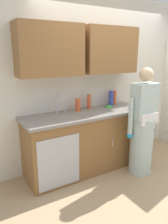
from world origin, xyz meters
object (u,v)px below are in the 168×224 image
(person_at_sink, at_px, (142,130))
(bottle_water_tall, at_px, (114,97))
(bottle_cleaner_spray, at_px, (78,105))
(bottle_dish_liquid, at_px, (111,98))
(sink, at_px, (64,117))
(cup_by_sink, at_px, (133,106))
(sponge, at_px, (109,106))
(bottle_water_short, at_px, (89,102))

(person_at_sink, height_order, bottle_water_tall, person_at_sink)
(bottle_water_tall, distance_m, bottle_cleaner_spray, 0.77)
(bottle_cleaner_spray, xyz_separation_m, bottle_dish_liquid, (0.65, 0.01, 0.03))
(sink, bearing_deg, cup_by_sink, -9.13)
(bottle_water_tall, relative_size, sponge, 2.18)
(sink, xyz_separation_m, bottle_cleaner_spray, (0.31, 0.13, 0.11))
(bottle_cleaner_spray, bearing_deg, sink, -156.66)
(person_at_sink, bearing_deg, bottle_cleaner_spray, 137.77)
(sink, height_order, bottle_water_tall, sink)
(person_at_sink, relative_size, bottle_cleaner_spray, 8.44)
(sink, relative_size, bottle_dish_liquid, 1.97)
(cup_by_sink, xyz_separation_m, sponge, (-0.29, 0.26, -0.03))
(bottle_water_tall, bearing_deg, bottle_water_short, -175.88)
(bottle_cleaner_spray, distance_m, cup_by_sink, 0.90)
(sink, relative_size, cup_by_sink, 5.11)
(sink, distance_m, bottle_water_tall, 1.11)
(person_at_sink, height_order, bottle_cleaner_spray, person_at_sink)
(bottle_water_short, height_order, bottle_water_tall, bottle_water_tall)
(bottle_water_short, bearing_deg, sponge, -17.76)
(bottle_water_tall, height_order, sponge, bottle_water_tall)
(bottle_water_short, bearing_deg, bottle_cleaner_spray, -170.05)
(sink, bearing_deg, bottle_cleaner_spray, 23.34)
(bottle_water_short, xyz_separation_m, bottle_dish_liquid, (0.42, -0.03, 0.01))
(sink, height_order, sponge, sink)
(bottle_cleaner_spray, distance_m, bottle_dish_liquid, 0.65)
(bottle_water_short, distance_m, bottle_cleaner_spray, 0.23)
(sink, distance_m, cup_by_sink, 1.16)
(cup_by_sink, bearing_deg, bottle_cleaner_spray, 159.16)
(sink, relative_size, bottle_water_tall, 2.09)
(sink, distance_m, bottle_cleaner_spray, 0.36)
(person_at_sink, distance_m, bottle_cleaner_spray, 1.05)
(bottle_water_tall, relative_size, bottle_dish_liquid, 0.95)
(bottle_cleaner_spray, relative_size, bottle_dish_liquid, 0.76)
(bottle_water_short, bearing_deg, bottle_water_tall, 4.12)
(bottle_cleaner_spray, height_order, cup_by_sink, bottle_cleaner_spray)
(sponge, bearing_deg, cup_by_sink, -41.48)
(bottle_water_short, relative_size, bottle_cleaner_spray, 1.20)
(sink, distance_m, sponge, 0.86)
(sink, distance_m, bottle_dish_liquid, 0.98)
(bottle_dish_liquid, bearing_deg, sink, -171.19)
(person_at_sink, xyz_separation_m, bottle_dish_liquid, (-0.08, 0.68, 0.37))
(bottle_cleaner_spray, bearing_deg, bottle_dish_liquid, 1.31)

